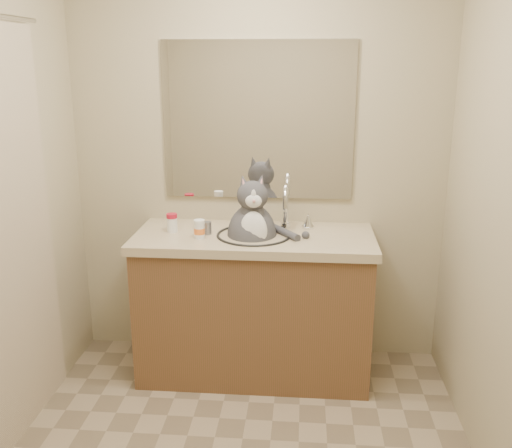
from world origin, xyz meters
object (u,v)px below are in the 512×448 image
at_px(cat, 252,232).
at_px(pill_bottle_orange, 199,229).
at_px(grey_canister, 207,228).
at_px(pill_bottle_redcap, 172,223).

distance_m(cat, pill_bottle_orange, 0.30).
height_order(cat, pill_bottle_orange, cat).
distance_m(cat, grey_canister, 0.25).
height_order(cat, grey_canister, cat).
height_order(pill_bottle_redcap, grey_canister, pill_bottle_redcap).
relative_size(pill_bottle_orange, grey_canister, 1.44).
xyz_separation_m(pill_bottle_redcap, pill_bottle_orange, (0.18, -0.11, -0.00)).
bearing_deg(grey_canister, pill_bottle_orange, -112.04).
bearing_deg(grey_canister, pill_bottle_redcap, 172.02).
xyz_separation_m(pill_bottle_redcap, grey_canister, (0.21, -0.03, -0.02)).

